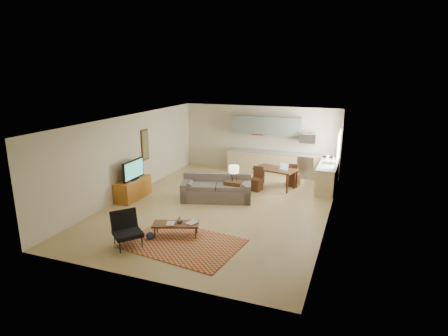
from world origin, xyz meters
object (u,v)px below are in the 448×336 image
at_px(coffee_table, 176,230).
at_px(tv_credenza, 133,189).
at_px(sofa, 216,188).
at_px(console_table, 234,191).
at_px(dining_table, 275,178).
at_px(armchair, 127,230).

distance_m(coffee_table, tv_credenza, 3.40).
bearing_deg(coffee_table, sofa, 70.79).
xyz_separation_m(console_table, dining_table, (0.94, 1.81, 0.03)).
bearing_deg(sofa, coffee_table, -105.77).
height_order(coffee_table, armchair, armchair).
bearing_deg(sofa, armchair, -118.15).
bearing_deg(coffee_table, dining_table, 53.25).
relative_size(console_table, dining_table, 0.47).
bearing_deg(armchair, dining_table, 18.70).
xyz_separation_m(tv_credenza, console_table, (3.19, 0.93, 0.01)).
bearing_deg(armchair, coffee_table, -1.68).
xyz_separation_m(sofa, tv_credenza, (-2.64, -0.81, -0.08)).
bearing_deg(sofa, tv_credenza, -179.58).
relative_size(coffee_table, console_table, 1.76).
relative_size(coffee_table, dining_table, 0.82).
xyz_separation_m(sofa, dining_table, (1.49, 1.93, -0.04)).
height_order(tv_credenza, console_table, console_table).
relative_size(sofa, tv_credenza, 1.65).
bearing_deg(console_table, coffee_table, -97.41).
height_order(coffee_table, tv_credenza, tv_credenza).
relative_size(coffee_table, armchair, 1.40).
xyz_separation_m(armchair, console_table, (1.33, 3.93, -0.09)).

